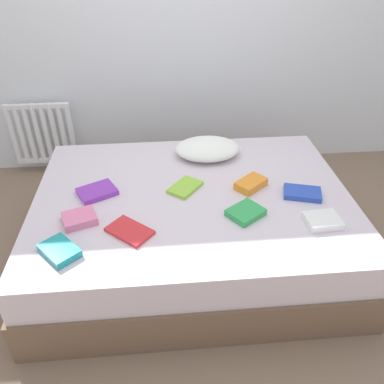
% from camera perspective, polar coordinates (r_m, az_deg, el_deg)
% --- Properties ---
extents(ground_plane, '(8.00, 8.00, 0.00)m').
position_cam_1_polar(ground_plane, '(2.76, 0.09, -8.82)').
color(ground_plane, '#7F6651').
extents(back_wall, '(6.00, 0.10, 2.80)m').
position_cam_1_polar(back_wall, '(3.39, -2.20, 26.10)').
color(back_wall, silver).
rests_on(back_wall, ground).
extents(bed, '(2.00, 1.50, 0.50)m').
position_cam_1_polar(bed, '(2.60, 0.10, -4.86)').
color(bed, brown).
rests_on(bed, ground).
extents(radiator, '(0.54, 0.04, 0.55)m').
position_cam_1_polar(radiator, '(3.69, -20.97, 7.89)').
color(radiator, white).
rests_on(radiator, ground).
extents(pillow, '(0.46, 0.35, 0.12)m').
position_cam_1_polar(pillow, '(2.84, 2.24, 6.33)').
color(pillow, white).
rests_on(pillow, bed).
extents(textbook_green, '(0.25, 0.24, 0.04)m').
position_cam_1_polar(textbook_green, '(2.28, 7.82, -2.96)').
color(textbook_green, green).
rests_on(textbook_green, bed).
extents(textbook_red, '(0.28, 0.28, 0.02)m').
position_cam_1_polar(textbook_red, '(2.17, -9.08, -5.63)').
color(textbook_red, red).
rests_on(textbook_red, bed).
extents(textbook_purple, '(0.28, 0.25, 0.03)m').
position_cam_1_polar(textbook_purple, '(2.51, -13.66, 0.06)').
color(textbook_purple, purple).
rests_on(textbook_purple, bed).
extents(textbook_white, '(0.20, 0.17, 0.04)m').
position_cam_1_polar(textbook_white, '(2.32, 18.48, -3.98)').
color(textbook_white, white).
rests_on(textbook_white, bed).
extents(textbook_orange, '(0.23, 0.22, 0.05)m').
position_cam_1_polar(textbook_orange, '(2.52, 8.56, 1.18)').
color(textbook_orange, orange).
rests_on(textbook_orange, bed).
extents(textbook_lime, '(0.24, 0.26, 0.02)m').
position_cam_1_polar(textbook_lime, '(2.49, -1.01, 0.69)').
color(textbook_lime, '#8CC638').
rests_on(textbook_lime, bed).
extents(textbook_blue, '(0.26, 0.20, 0.03)m').
position_cam_1_polar(textbook_blue, '(2.52, 15.77, -0.15)').
color(textbook_blue, '#2847B7').
rests_on(textbook_blue, bed).
extents(textbook_pink, '(0.22, 0.20, 0.05)m').
position_cam_1_polar(textbook_pink, '(2.30, -16.08, -3.73)').
color(textbook_pink, pink).
rests_on(textbook_pink, bed).
extents(textbook_teal, '(0.24, 0.25, 0.04)m').
position_cam_1_polar(textbook_teal, '(2.13, -18.75, -8.08)').
color(textbook_teal, teal).
rests_on(textbook_teal, bed).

